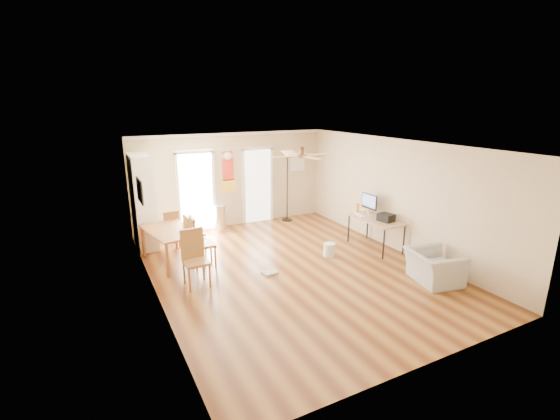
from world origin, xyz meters
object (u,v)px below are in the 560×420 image
dining_table (172,246)px  computer_desk (375,233)px  wastebasket_a (329,250)px  bookshelf (143,202)px  dining_chair_near (196,259)px  dining_chair_right_a (195,236)px  torchiere_lamp (287,186)px  printer (386,217)px  dining_chair_right_b (203,241)px  dining_chair_far (169,229)px  trash_can (220,218)px  armchair (434,267)px

dining_table → computer_desk: size_ratio=1.10×
dining_table → wastebasket_a: dining_table is taller
bookshelf → dining_chair_near: (0.52, -2.64, -0.58)m
bookshelf → dining_chair_right_a: (0.91, -1.15, -0.64)m
bookshelf → wastebasket_a: size_ratio=7.37×
torchiere_lamp → wastebasket_a: bearing=-98.9°
dining_chair_right_a → printer: (4.05, -1.71, 0.33)m
wastebasket_a → torchiere_lamp: bearing=81.1°
dining_chair_near → computer_desk: bearing=-1.1°
dining_chair_right_a → wastebasket_a: size_ratio=3.17×
dining_table → printer: size_ratio=4.46×
dining_chair_right_b → dining_chair_far: bearing=19.7°
dining_table → dining_chair_far: bearing=81.3°
computer_desk → printer: (0.09, -0.23, 0.45)m
dining_chair_far → torchiere_lamp: bearing=179.2°
bookshelf → torchiere_lamp: bearing=-2.1°
dining_chair_right_b → dining_chair_far: 1.52m
printer → bookshelf: bearing=139.9°
bookshelf → trash_can: 2.16m
trash_can → dining_chair_right_a: bearing=-126.3°
printer → dining_chair_near: bearing=167.1°
dining_chair_far → computer_desk: size_ratio=0.69×
dining_chair_near → dining_chair_right_a: bearing=74.0°
bookshelf → armchair: (4.66, -4.59, -0.81)m
printer → torchiere_lamp: bearing=95.7°
wastebasket_a → dining_chair_right_a: bearing=152.4°
torchiere_lamp → wastebasket_a: size_ratio=6.81×
printer → computer_desk: bearing=100.8°
dining_chair_near → computer_desk: size_ratio=0.80×
dining_chair_right_a → dining_chair_right_b: size_ratio=0.87×
torchiere_lamp → dining_chair_far: bearing=-169.7°
printer → armchair: 1.82m
dining_chair_right_a → armchair: (3.75, -3.43, -0.17)m
bookshelf → dining_chair_near: bookshelf is taller
dining_chair_right_a → torchiere_lamp: bearing=-69.6°
trash_can → dining_chair_near: bearing=-116.4°
dining_chair_right_b → trash_can: bearing=-22.9°
dining_chair_near → armchair: (4.14, -1.94, -0.23)m
dining_chair_right_b → dining_table: bearing=50.1°
dining_table → trash_can: (1.63, 1.59, -0.02)m
dining_chair_right_b → trash_can: dining_chair_right_b is taller
computer_desk → dining_chair_far: bearing=152.3°
torchiere_lamp → dining_chair_right_a: bearing=-155.0°
bookshelf → armchair: bearing=-51.1°
computer_desk → wastebasket_a: 1.28m
torchiere_lamp → computer_desk: torchiere_lamp is taller
dining_chair_right_b → torchiere_lamp: (3.15, 2.11, 0.48)m
dining_chair_far → wastebasket_a: (3.10, -2.23, -0.31)m
armchair → dining_chair_far: bearing=57.0°
dining_table → dining_chair_right_b: (0.55, -0.53, 0.18)m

